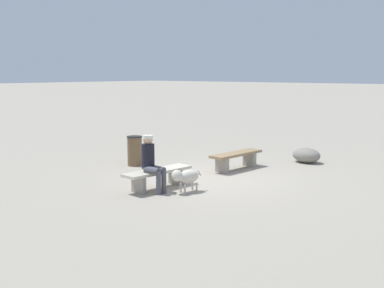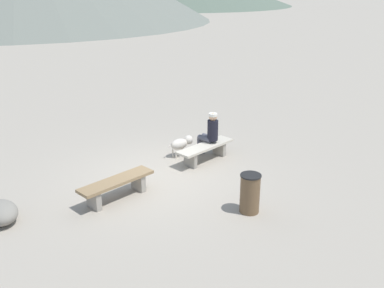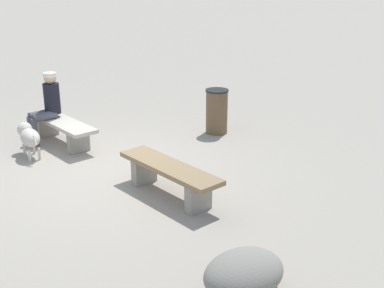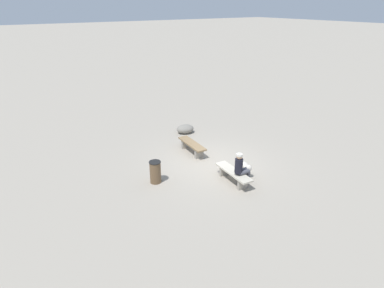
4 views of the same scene
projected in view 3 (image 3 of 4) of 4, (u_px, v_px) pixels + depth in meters
name	position (u px, v px, depth m)	size (l,w,h in m)	color
ground	(106.00, 173.00, 8.28)	(210.00, 210.00, 0.06)	#9E9384
bench_left	(170.00, 174.00, 7.30)	(1.83, 0.57, 0.47)	gray
bench_right	(62.00, 127.00, 9.35)	(1.82, 0.59, 0.44)	gray
seated_person	(47.00, 103.00, 9.35)	(0.34, 0.63, 1.28)	black
dog	(29.00, 136.00, 8.76)	(0.78, 0.41, 0.54)	beige
trash_bin	(217.00, 111.00, 9.92)	(0.44, 0.44, 0.85)	brown
boulder	(244.00, 273.00, 5.21)	(0.89, 0.67, 0.44)	gray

